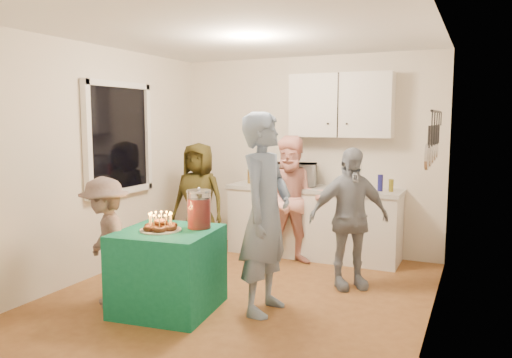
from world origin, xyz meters
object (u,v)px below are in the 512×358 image
at_px(man_birthday, 265,213).
at_px(woman_back_right, 349,218).
at_px(punch_jar, 199,210).
at_px(child_near_left, 105,242).
at_px(microwave, 296,175).
at_px(woman_back_left, 199,200).
at_px(party_table, 168,270).
at_px(woman_back_center, 293,200).
at_px(counter, 313,223).

height_order(man_birthday, woman_back_right, man_birthday).
height_order(punch_jar, child_near_left, child_near_left).
xyz_separation_m(microwave, woman_back_left, (-1.12, -0.59, -0.32)).
distance_m(punch_jar, woman_back_right, 1.62).
height_order(microwave, party_table, microwave).
distance_m(woman_back_left, child_near_left, 1.90).
distance_m(woman_back_center, child_near_left, 2.36).
relative_size(woman_back_left, child_near_left, 1.19).
bearing_deg(woman_back_left, punch_jar, -61.81).
relative_size(microwave, woman_back_left, 0.36).
xyz_separation_m(punch_jar, woman_back_right, (1.15, 1.12, -0.18)).
distance_m(man_birthday, woman_back_left, 2.09).
bearing_deg(woman_back_right, counter, 89.51).
bearing_deg(microwave, party_table, -114.45).
bearing_deg(party_table, woman_back_right, 43.98).
distance_m(counter, microwave, 0.67).
relative_size(microwave, child_near_left, 0.43).
xyz_separation_m(counter, woman_back_left, (-1.36, -0.59, 0.31)).
xyz_separation_m(woman_back_left, woman_back_right, (2.08, -0.42, 0.01)).
bearing_deg(woman_back_center, man_birthday, -99.24).
height_order(man_birthday, woman_back_center, man_birthday).
relative_size(microwave, punch_jar, 1.57).
bearing_deg(woman_back_center, microwave, 86.54).
bearing_deg(child_near_left, woman_back_left, 131.13).
distance_m(punch_jar, man_birthday, 0.63).
distance_m(man_birthday, woman_back_right, 1.13).
bearing_deg(punch_jar, man_birthday, 13.52).
relative_size(party_table, woman_back_left, 0.58).
bearing_deg(man_birthday, counter, 7.12).
bearing_deg(woman_back_center, counter, 54.11).
xyz_separation_m(counter, party_table, (-0.65, -2.33, -0.05)).
relative_size(counter, woman_back_left, 1.49).
distance_m(microwave, woman_back_left, 1.30).
height_order(woman_back_center, child_near_left, woman_back_center).
height_order(microwave, man_birthday, man_birthday).
relative_size(woman_back_left, woman_back_center, 0.93).
distance_m(woman_back_left, woman_back_right, 2.13).
xyz_separation_m(party_table, woman_back_left, (-0.71, 1.74, 0.36)).
bearing_deg(microwave, counter, -14.60).
distance_m(party_table, woman_back_right, 1.94).
xyz_separation_m(counter, woman_back_right, (0.72, -1.01, 0.32)).
bearing_deg(woman_back_right, woman_back_center, 109.04).
height_order(woman_back_left, woman_back_center, woman_back_center).
xyz_separation_m(punch_jar, man_birthday, (0.61, 0.15, -0.01)).
relative_size(punch_jar, child_near_left, 0.27).
relative_size(counter, punch_jar, 6.47).
bearing_deg(counter, child_near_left, -116.70).
xyz_separation_m(party_table, woman_back_right, (1.37, 1.32, 0.37)).
xyz_separation_m(party_table, woman_back_center, (0.53, 1.91, 0.41)).
xyz_separation_m(man_birthday, woman_back_center, (-0.30, 1.56, -0.13)).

